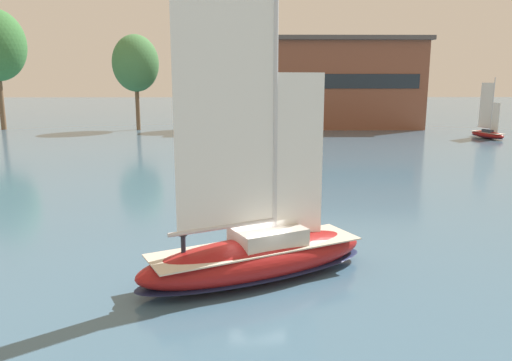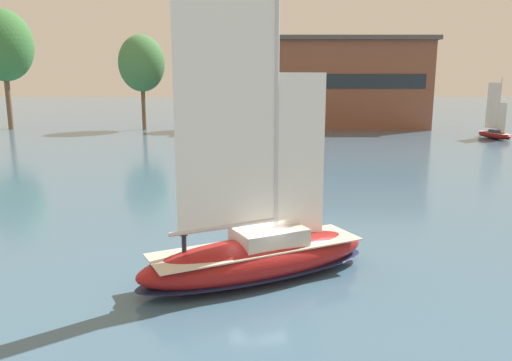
{
  "view_description": "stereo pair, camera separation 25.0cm",
  "coord_description": "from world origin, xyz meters",
  "px_view_note": "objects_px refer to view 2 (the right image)",
  "views": [
    {
      "loc": [
        -0.34,
        -20.82,
        8.76
      ],
      "look_at": [
        0.0,
        3.0,
        3.8
      ],
      "focal_mm": 35.0,
      "sensor_mm": 36.0,
      "label": 1
    },
    {
      "loc": [
        -0.09,
        -20.83,
        8.76
      ],
      "look_at": [
        0.0,
        3.0,
        3.8
      ],
      "focal_mm": 35.0,
      "sensor_mm": 36.0,
      "label": 2
    }
  ],
  "objects_px": {
    "tree_shore_center": "(1,46)",
    "sailboat_main": "(257,253)",
    "tree_shore_left": "(140,64)",
    "sailboat_moored_mid_channel": "(492,133)",
    "tree_shore_right": "(225,68)"
  },
  "relations": [
    {
      "from": "tree_shore_center",
      "to": "sailboat_main",
      "type": "bearing_deg",
      "value": -56.9
    },
    {
      "from": "tree_shore_left",
      "to": "tree_shore_center",
      "type": "height_order",
      "value": "tree_shore_center"
    },
    {
      "from": "tree_shore_center",
      "to": "sailboat_moored_mid_channel",
      "type": "xyz_separation_m",
      "value": [
        76.23,
        -13.46,
        -13.06
      ]
    },
    {
      "from": "tree_shore_center",
      "to": "tree_shore_right",
      "type": "distance_m",
      "value": 37.1
    },
    {
      "from": "tree_shore_right",
      "to": "sailboat_main",
      "type": "xyz_separation_m",
      "value": [
        5.02,
        -65.2,
        -9.08
      ]
    },
    {
      "from": "tree_shore_right",
      "to": "sailboat_moored_mid_channel",
      "type": "relative_size",
      "value": 1.68
    },
    {
      "from": "tree_shore_left",
      "to": "tree_shore_center",
      "type": "xyz_separation_m",
      "value": [
        -22.95,
        0.72,
        2.9
      ]
    },
    {
      "from": "tree_shore_left",
      "to": "sailboat_moored_mid_channel",
      "type": "bearing_deg",
      "value": -13.46
    },
    {
      "from": "sailboat_moored_mid_channel",
      "to": "sailboat_main",
      "type": "bearing_deg",
      "value": -123.98
    },
    {
      "from": "tree_shore_left",
      "to": "sailboat_moored_mid_channel",
      "type": "relative_size",
      "value": 1.79
    },
    {
      "from": "tree_shore_right",
      "to": "sailboat_main",
      "type": "height_order",
      "value": "sailboat_main"
    },
    {
      "from": "tree_shore_center",
      "to": "tree_shore_right",
      "type": "relative_size",
      "value": 1.35
    },
    {
      "from": "tree_shore_center",
      "to": "sailboat_main",
      "type": "xyz_separation_m",
      "value": [
        41.94,
        -64.33,
        -12.64
      ]
    },
    {
      "from": "tree_shore_left",
      "to": "tree_shore_right",
      "type": "height_order",
      "value": "tree_shore_left"
    },
    {
      "from": "tree_shore_left",
      "to": "sailboat_moored_mid_channel",
      "type": "xyz_separation_m",
      "value": [
        53.28,
        -12.75,
        -10.16
      ]
    }
  ]
}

